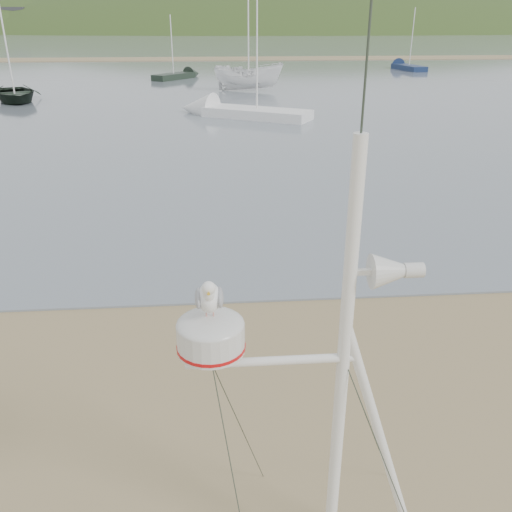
{
  "coord_description": "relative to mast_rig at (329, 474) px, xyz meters",
  "views": [
    {
      "loc": [
        2.29,
        -5.27,
        5.12
      ],
      "look_at": [
        2.79,
        1.0,
        2.33
      ],
      "focal_mm": 38.0,
      "sensor_mm": 36.0,
      "label": 1
    }
  ],
  "objects": [
    {
      "name": "mast_rig",
      "position": [
        0.0,
        0.0,
        0.0
      ],
      "size": [
        2.36,
        2.52,
        5.32
      ],
      "color": "white",
      "rests_on": "ground"
    },
    {
      "name": "sailboat_white_near",
      "position": [
        -0.36,
        27.45,
        -0.98
      ],
      "size": [
        7.68,
        5.51,
        7.7
      ],
      "color": "white",
      "rests_on": "ground"
    },
    {
      "name": "boat_dark",
      "position": [
        -13.66,
        33.8,
        1.31
      ],
      "size": [
        3.77,
        2.43,
        5.11
      ],
      "primitive_type": "imported",
      "rotation": [
        0.0,
        0.0,
        0.41
      ],
      "color": "black",
      "rests_on": "water"
    },
    {
      "name": "water",
      "position": [
        -3.25,
        133.62,
        -1.26
      ],
      "size": [
        560.0,
        256.0,
        0.04
      ],
      "primitive_type": "cube",
      "color": "slate",
      "rests_on": "ground"
    },
    {
      "name": "far_cottages",
      "position": [
        -0.25,
        197.62,
        2.72
      ],
      "size": [
        294.4,
        6.3,
        8.0
      ],
      "color": "silver",
      "rests_on": "ground"
    },
    {
      "name": "sailboat_blue_far",
      "position": [
        19.29,
        55.61,
        -0.98
      ],
      "size": [
        2.63,
        6.65,
        6.46
      ],
      "color": "#142346",
      "rests_on": "ground"
    },
    {
      "name": "sandbar",
      "position": [
        -3.25,
        71.62,
        -1.21
      ],
      "size": [
        560.0,
        7.0,
        0.07
      ],
      "primitive_type": "cube",
      "color": "olive",
      "rests_on": "water"
    },
    {
      "name": "sailboat_dark_mid",
      "position": [
        -3.36,
        47.94,
        -0.98
      ],
      "size": [
        4.6,
        5.3,
        5.68
      ],
      "color": "black",
      "rests_on": "ground"
    },
    {
      "name": "boat_white",
      "position": [
        1.86,
        38.26,
        1.32
      ],
      "size": [
        2.17,
        2.13,
        5.13
      ],
      "primitive_type": "imported",
      "rotation": [
        0.0,
        0.0,
        1.47
      ],
      "color": "white",
      "rests_on": "water"
    },
    {
      "name": "hill_ridge",
      "position": [
        15.27,
        236.62,
        -20.98
      ],
      "size": [
        620.0,
        180.0,
        80.0
      ],
      "color": "#273A17",
      "rests_on": "ground"
    },
    {
      "name": "ground",
      "position": [
        -3.25,
        1.62,
        -1.28
      ],
      "size": [
        560.0,
        560.0,
        0.0
      ],
      "primitive_type": "plane",
      "color": "olive",
      "rests_on": "ground"
    }
  ]
}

